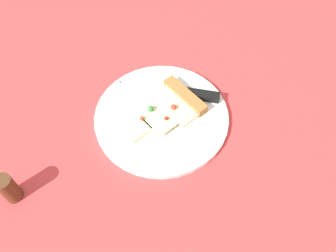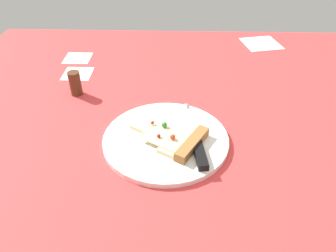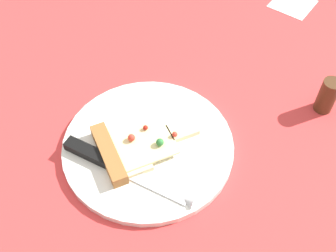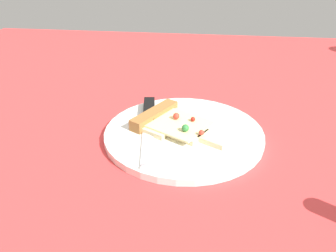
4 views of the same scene
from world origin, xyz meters
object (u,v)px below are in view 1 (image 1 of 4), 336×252
Objects in this scene: pizza_slice at (170,107)px; knife at (178,92)px; plate at (162,117)px; pepper_shaker at (8,188)px.

knife is (0.17, 4.70, -0.19)cm from pizza_slice.
pepper_shaker reaches higher than plate.
plate is 2.96cm from pizza_slice.
plate is 1.56× the size of pizza_slice.
plate is at bearing 52.05° from pepper_shaker.
pepper_shaker is at bearing 82.44° from pizza_slice.
knife reaches higher than plate.
plate is 7.21cm from knife.
plate is 4.23× the size of pepper_shaker.
pepper_shaker reaches higher than pizza_slice.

